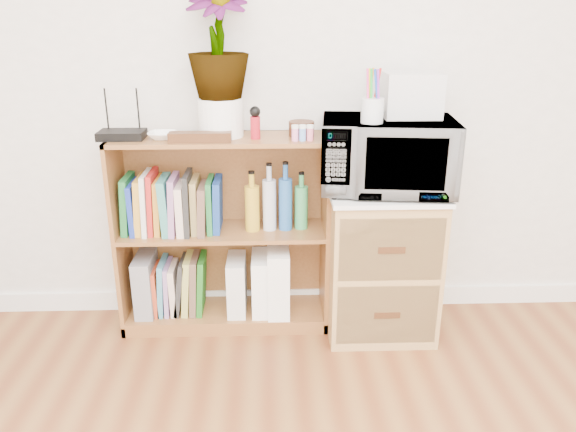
{
  "coord_description": "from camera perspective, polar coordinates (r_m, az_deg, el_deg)",
  "views": [
    {
      "loc": [
        -0.13,
        -0.42,
        1.49
      ],
      "look_at": [
        -0.05,
        1.95,
        0.62
      ],
      "focal_mm": 35.0,
      "sensor_mm": 36.0,
      "label": 1
    }
  ],
  "objects": [
    {
      "name": "skirting_board",
      "position": [
        3.02,
        0.67,
        -8.28
      ],
      "size": [
        4.0,
        0.02,
        0.1
      ],
      "primitive_type": "cube",
      "color": "white",
      "rests_on": "ground"
    },
    {
      "name": "bookshelf",
      "position": [
        2.72,
        -6.54,
        -1.86
      ],
      "size": [
        1.0,
        0.3,
        0.95
      ],
      "primitive_type": "cube",
      "color": "brown",
      "rests_on": "ground"
    },
    {
      "name": "wicker_unit",
      "position": [
        2.74,
        9.31,
        -4.65
      ],
      "size": [
        0.5,
        0.45,
        0.7
      ],
      "primitive_type": "cube",
      "color": "#9E7542",
      "rests_on": "ground"
    },
    {
      "name": "microwave",
      "position": [
        2.56,
        10.01,
        6.12
      ],
      "size": [
        0.62,
        0.46,
        0.32
      ],
      "primitive_type": "imported",
      "rotation": [
        0.0,
        0.0,
        -0.11
      ],
      "color": "white",
      "rests_on": "wicker_unit"
    },
    {
      "name": "pen_cup",
      "position": [
        2.42,
        8.56,
        10.56
      ],
      "size": [
        0.09,
        0.09,
        0.1
      ],
      "primitive_type": "cylinder",
      "color": "silver",
      "rests_on": "microwave"
    },
    {
      "name": "small_appliance",
      "position": [
        2.59,
        12.38,
        11.94
      ],
      "size": [
        0.25,
        0.2,
        0.19
      ],
      "primitive_type": "cube",
      "color": "silver",
      "rests_on": "microwave"
    },
    {
      "name": "router",
      "position": [
        2.63,
        -16.52,
        7.92
      ],
      "size": [
        0.2,
        0.14,
        0.04
      ],
      "primitive_type": "cube",
      "color": "black",
      "rests_on": "bookshelf"
    },
    {
      "name": "white_bowl",
      "position": [
        2.58,
        -12.62,
        7.99
      ],
      "size": [
        0.13,
        0.13,
        0.03
      ],
      "primitive_type": "imported",
      "color": "white",
      "rests_on": "bookshelf"
    },
    {
      "name": "plant_pot",
      "position": [
        2.59,
        -6.84,
        9.92
      ],
      "size": [
        0.2,
        0.2,
        0.17
      ],
      "primitive_type": "cylinder",
      "color": "white",
      "rests_on": "bookshelf"
    },
    {
      "name": "potted_plant",
      "position": [
        2.55,
        -7.16,
        17.15
      ],
      "size": [
        0.27,
        0.27,
        0.48
      ],
      "primitive_type": "imported",
      "color": "#32722D",
      "rests_on": "plant_pot"
    },
    {
      "name": "trinket_box",
      "position": [
        2.49,
        -8.92,
        7.92
      ],
      "size": [
        0.27,
        0.07,
        0.04
      ],
      "primitive_type": "cube",
      "color": "#3D2410",
      "rests_on": "bookshelf"
    },
    {
      "name": "kokeshi_doll",
      "position": [
        2.53,
        -3.34,
        8.94
      ],
      "size": [
        0.04,
        0.04,
        0.1
      ],
      "primitive_type": "cylinder",
      "color": "#A81421",
      "rests_on": "bookshelf"
    },
    {
      "name": "wooden_bowl",
      "position": [
        2.58,
        1.37,
        8.86
      ],
      "size": [
        0.12,
        0.12,
        0.07
      ],
      "primitive_type": "cylinder",
      "color": "#3A1C0F",
      "rests_on": "bookshelf"
    },
    {
      "name": "paint_jars",
      "position": [
        2.48,
        1.49,
        8.27
      ],
      "size": [
        0.11,
        0.04,
        0.06
      ],
      "primitive_type": "cube",
      "color": "#D6778C",
      "rests_on": "bookshelf"
    },
    {
      "name": "file_box",
      "position": [
        2.89,
        -14.21,
        -6.67
      ],
      "size": [
        0.09,
        0.24,
        0.29
      ],
      "primitive_type": "cube",
      "color": "gray",
      "rests_on": "bookshelf"
    },
    {
      "name": "magazine_holder_left",
      "position": [
        2.82,
        -5.22,
        -6.93
      ],
      "size": [
        0.09,
        0.22,
        0.28
      ],
      "primitive_type": "cube",
      "color": "silver",
      "rests_on": "bookshelf"
    },
    {
      "name": "magazine_holder_mid",
      "position": [
        2.81,
        -2.71,
        -6.79
      ],
      "size": [
        0.09,
        0.23,
        0.29
      ],
      "primitive_type": "cube",
      "color": "white",
      "rests_on": "bookshelf"
    },
    {
      "name": "magazine_holder_right",
      "position": [
        2.8,
        -1.0,
        -6.39
      ],
      "size": [
        0.11,
        0.27,
        0.33
      ],
      "primitive_type": "cube",
      "color": "white",
      "rests_on": "bookshelf"
    },
    {
      "name": "cookbooks",
      "position": [
        2.7,
        -11.7,
        1.16
      ],
      "size": [
        0.46,
        0.2,
        0.29
      ],
      "color": "#1B682E",
      "rests_on": "bookshelf"
    },
    {
      "name": "liquor_bottles",
      "position": [
        2.65,
        -1.26,
        1.68
      ],
      "size": [
        0.3,
        0.07,
        0.32
      ],
      "color": "gold",
      "rests_on": "bookshelf"
    },
    {
      "name": "lower_books",
      "position": [
        2.86,
        -10.82,
        -6.91
      ],
      "size": [
        0.26,
        0.19,
        0.29
      ],
      "color": "#B93E20",
      "rests_on": "bookshelf"
    }
  ]
}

